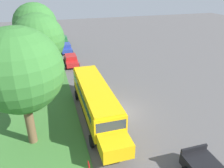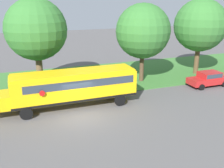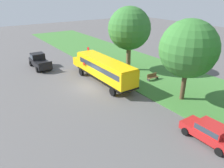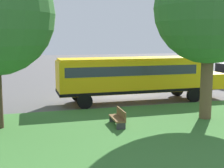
{
  "view_description": "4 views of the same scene",
  "coord_description": "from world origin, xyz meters",
  "px_view_note": "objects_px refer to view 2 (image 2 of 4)",
  "views": [
    {
      "loc": [
        -5.96,
        -17.36,
        11.67
      ],
      "look_at": [
        0.18,
        2.94,
        1.67
      ],
      "focal_mm": 35.0,
      "sensor_mm": 36.0,
      "label": 1
    },
    {
      "loc": [
        18.7,
        -4.46,
        8.99
      ],
      "look_at": [
        -2.23,
        3.44,
        1.69
      ],
      "focal_mm": 42.0,
      "sensor_mm": 36.0,
      "label": 2
    },
    {
      "loc": [
        11.5,
        22.22,
        10.98
      ],
      "look_at": [
        -0.56,
        4.37,
        1.78
      ],
      "focal_mm": 35.0,
      "sensor_mm": 36.0,
      "label": 3
    },
    {
      "loc": [
        -22.95,
        7.43,
        4.56
      ],
      "look_at": [
        -1.05,
        1.19,
        1.16
      ],
      "focal_mm": 50.0,
      "sensor_mm": 36.0,
      "label": 4
    }
  ],
  "objects_px": {
    "school_bus": "(72,86)",
    "car_red_nearest": "(209,78)",
    "oak_tree_beside_bus": "(36,30)",
    "park_bench": "(88,80)",
    "oak_tree_roadside_mid": "(143,31)",
    "oak_tree_far_end": "(201,25)"
  },
  "relations": [
    {
      "from": "oak_tree_beside_bus",
      "to": "school_bus",
      "type": "bearing_deg",
      "value": 20.87
    },
    {
      "from": "school_bus",
      "to": "oak_tree_far_end",
      "type": "xyz_separation_m",
      "value": [
        -4.82,
        16.71,
        4.11
      ]
    },
    {
      "from": "car_red_nearest",
      "to": "oak_tree_roadside_mid",
      "type": "xyz_separation_m",
      "value": [
        -4.09,
        -6.01,
        4.76
      ]
    },
    {
      "from": "oak_tree_beside_bus",
      "to": "park_bench",
      "type": "height_order",
      "value": "oak_tree_beside_bus"
    },
    {
      "from": "oak_tree_roadside_mid",
      "to": "oak_tree_far_end",
      "type": "distance_m",
      "value": 7.78
    },
    {
      "from": "oak_tree_roadside_mid",
      "to": "oak_tree_beside_bus",
      "type": "bearing_deg",
      "value": -95.03
    },
    {
      "from": "oak_tree_beside_bus",
      "to": "oak_tree_roadside_mid",
      "type": "distance_m",
      "value": 11.11
    },
    {
      "from": "car_red_nearest",
      "to": "oak_tree_beside_bus",
      "type": "height_order",
      "value": "oak_tree_beside_bus"
    },
    {
      "from": "oak_tree_beside_bus",
      "to": "park_bench",
      "type": "bearing_deg",
      "value": 92.3
    },
    {
      "from": "school_bus",
      "to": "car_red_nearest",
      "type": "xyz_separation_m",
      "value": [
        -0.47,
        14.96,
        -1.05
      ]
    },
    {
      "from": "school_bus",
      "to": "car_red_nearest",
      "type": "distance_m",
      "value": 15.0
    },
    {
      "from": "oak_tree_roadside_mid",
      "to": "oak_tree_far_end",
      "type": "xyz_separation_m",
      "value": [
        -0.27,
        7.77,
        0.4
      ]
    },
    {
      "from": "school_bus",
      "to": "oak_tree_beside_bus",
      "type": "bearing_deg",
      "value": -159.13
    },
    {
      "from": "school_bus",
      "to": "oak_tree_roadside_mid",
      "type": "bearing_deg",
      "value": 116.97
    },
    {
      "from": "school_bus",
      "to": "oak_tree_far_end",
      "type": "bearing_deg",
      "value": 106.1
    },
    {
      "from": "school_bus",
      "to": "oak_tree_roadside_mid",
      "type": "distance_m",
      "value": 10.7
    },
    {
      "from": "school_bus",
      "to": "park_bench",
      "type": "height_order",
      "value": "school_bus"
    },
    {
      "from": "car_red_nearest",
      "to": "oak_tree_roadside_mid",
      "type": "bearing_deg",
      "value": -124.22
    },
    {
      "from": "car_red_nearest",
      "to": "park_bench",
      "type": "xyz_separation_m",
      "value": [
        -5.27,
        -11.88,
        -0.4
      ]
    },
    {
      "from": "park_bench",
      "to": "car_red_nearest",
      "type": "bearing_deg",
      "value": 66.09
    },
    {
      "from": "oak_tree_roadside_mid",
      "to": "oak_tree_far_end",
      "type": "relative_size",
      "value": 0.95
    },
    {
      "from": "school_bus",
      "to": "oak_tree_far_end",
      "type": "relative_size",
      "value": 1.37
    }
  ]
}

